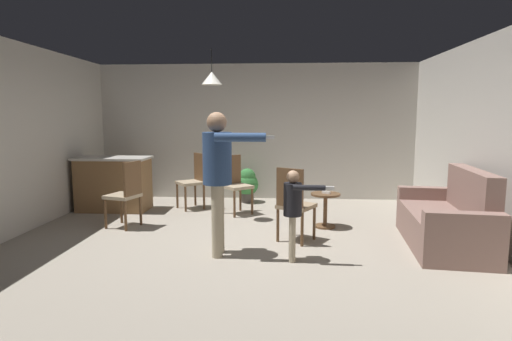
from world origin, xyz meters
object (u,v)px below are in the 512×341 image
(person_adult, at_px, (219,168))
(spare_remote_on_table, at_px, (326,192))
(dining_chair_by_counter, at_px, (235,182))
(dining_chair_spare, at_px, (294,202))
(potted_plant_corner, at_px, (247,184))
(kitchen_counter, at_px, (114,184))
(dining_chair_centre_back, at_px, (194,178))
(couch_floral, at_px, (448,221))
(person_child, at_px, (294,205))
(dining_chair_near_wall, at_px, (127,192))
(side_table_by_couch, at_px, (325,206))

(person_adult, distance_m, spare_remote_on_table, 1.99)
(dining_chair_by_counter, relative_size, dining_chair_spare, 1.00)
(potted_plant_corner, bearing_deg, kitchen_counter, -160.23)
(dining_chair_by_counter, distance_m, dining_chair_centre_back, 0.86)
(couch_floral, xyz_separation_m, spare_remote_on_table, (-1.46, 0.80, 0.21))
(dining_chair_by_counter, height_order, spare_remote_on_table, dining_chair_by_counter)
(couch_floral, height_order, dining_chair_spare, same)
(person_adult, bearing_deg, couch_floral, 99.24)
(dining_chair_spare, height_order, spare_remote_on_table, dining_chair_spare)
(kitchen_counter, height_order, person_child, person_child)
(dining_chair_spare, bearing_deg, kitchen_counter, -178.52)
(kitchen_counter, distance_m, person_child, 3.94)
(kitchen_counter, height_order, dining_chair_spare, dining_chair_spare)
(dining_chair_near_wall, distance_m, spare_remote_on_table, 2.98)
(person_adult, xyz_separation_m, dining_chair_near_wall, (-1.57, 1.13, -0.52))
(couch_floral, height_order, dining_chair_by_counter, same)
(kitchen_counter, height_order, person_adult, person_adult)
(dining_chair_by_counter, relative_size, spare_remote_on_table, 7.69)
(person_child, bearing_deg, side_table_by_couch, 162.01)
(person_child, xyz_separation_m, dining_chair_centre_back, (-1.72, 2.65, -0.11))
(side_table_by_couch, relative_size, dining_chair_near_wall, 0.52)
(person_adult, bearing_deg, person_child, 79.68)
(couch_floral, relative_size, potted_plant_corner, 2.84)
(side_table_by_couch, bearing_deg, kitchen_counter, 165.67)
(couch_floral, height_order, potted_plant_corner, couch_floral)
(dining_chair_centre_back, relative_size, dining_chair_spare, 1.00)
(couch_floral, relative_size, kitchen_counter, 1.49)
(side_table_by_couch, xyz_separation_m, spare_remote_on_table, (0.01, -0.02, 0.21))
(couch_floral, xyz_separation_m, kitchen_counter, (-5.10, 1.75, 0.15))
(person_child, xyz_separation_m, spare_remote_on_table, (0.53, 1.45, -0.12))
(side_table_by_couch, bearing_deg, potted_plant_corner, 126.99)
(kitchen_counter, bearing_deg, dining_chair_spare, -28.36)
(potted_plant_corner, xyz_separation_m, spare_remote_on_table, (1.33, -1.78, 0.17))
(kitchen_counter, xyz_separation_m, dining_chair_spare, (3.14, -1.69, 0.07))
(couch_floral, bearing_deg, dining_chair_centre_back, 68.15)
(kitchen_counter, bearing_deg, dining_chair_near_wall, -59.39)
(couch_floral, distance_m, person_child, 2.12)
(dining_chair_centre_back, relative_size, spare_remote_on_table, 7.69)
(person_adult, height_order, dining_chair_by_counter, person_adult)
(dining_chair_spare, bearing_deg, couch_floral, 28.22)
(person_child, distance_m, spare_remote_on_table, 1.55)
(side_table_by_couch, bearing_deg, couch_floral, -29.23)
(couch_floral, height_order, person_adult, person_adult)
(dining_chair_centre_back, xyz_separation_m, dining_chair_spare, (1.75, -1.94, 0.00))
(dining_chair_centre_back, height_order, spare_remote_on_table, dining_chair_centre_back)
(person_child, bearing_deg, spare_remote_on_table, 161.53)
(potted_plant_corner, bearing_deg, dining_chair_by_counter, -98.06)
(dining_chair_centre_back, bearing_deg, spare_remote_on_table, -155.57)
(kitchen_counter, height_order, potted_plant_corner, kitchen_counter)
(dining_chair_by_counter, bearing_deg, dining_chair_spare, 81.52)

